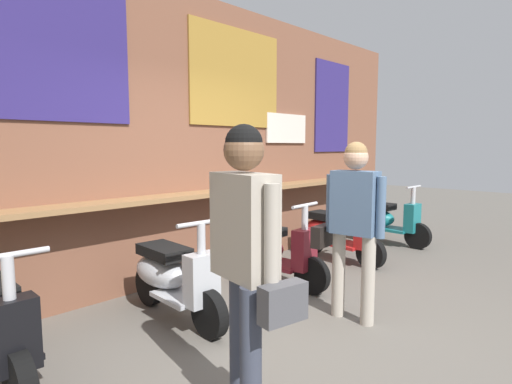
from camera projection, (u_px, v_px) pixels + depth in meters
name	position (u px, v px, depth m)	size (l,w,h in m)	color
ground_plane	(310.00, 329.00, 3.63)	(26.24, 26.24, 0.00)	#605B54
market_stall_facade	(170.00, 138.00, 4.82)	(9.37, 0.61, 3.32)	brown
scooter_silver	(171.00, 276.00, 3.85)	(0.48, 1.40, 0.97)	#B2B5BA
scooter_maroon	(269.00, 250.00, 4.81)	(0.49, 1.40, 0.97)	maroon
scooter_red	(335.00, 232.00, 5.79)	(0.50, 1.40, 0.97)	red
scooter_teal	(383.00, 219.00, 6.81)	(0.46, 1.40, 0.97)	#197075
shopper_with_handbag	(246.00, 243.00, 2.34)	(0.33, 0.68, 1.70)	#383D4C
shopper_browsing	(353.00, 214.00, 3.73)	(0.31, 0.65, 1.62)	#ADA393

